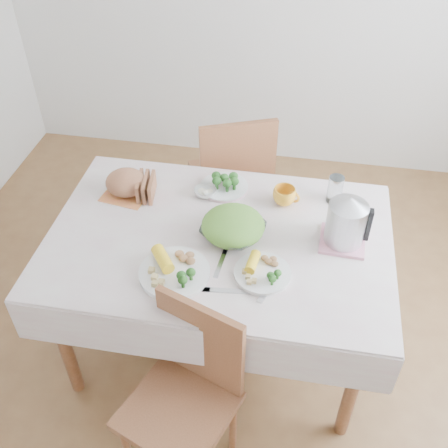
% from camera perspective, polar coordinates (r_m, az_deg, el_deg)
% --- Properties ---
extents(floor, '(3.60, 3.60, 0.00)m').
position_cam_1_polar(floor, '(2.87, -0.47, -12.57)').
color(floor, brown).
rests_on(floor, ground).
extents(dining_table, '(1.40, 0.90, 0.75)m').
position_cam_1_polar(dining_table, '(2.57, -0.52, -7.67)').
color(dining_table, brown).
rests_on(dining_table, floor).
extents(tablecloth, '(1.50, 1.00, 0.01)m').
position_cam_1_polar(tablecloth, '(2.30, -0.58, -1.46)').
color(tablecloth, beige).
rests_on(tablecloth, dining_table).
extents(chair_near, '(0.51, 0.51, 0.87)m').
position_cam_1_polar(chair_near, '(2.14, -5.09, -18.99)').
color(chair_near, brown).
rests_on(chair_near, floor).
extents(chair_far, '(0.56, 0.56, 0.96)m').
position_cam_1_polar(chair_far, '(3.11, 0.65, 4.91)').
color(chair_far, brown).
rests_on(chair_far, floor).
extents(salad_bowl, '(0.34, 0.34, 0.06)m').
position_cam_1_polar(salad_bowl, '(2.27, 0.99, -0.80)').
color(salad_bowl, white).
rests_on(salad_bowl, tablecloth).
extents(dinner_plate_left, '(0.36, 0.36, 0.02)m').
position_cam_1_polar(dinner_plate_left, '(2.13, -5.40, -5.35)').
color(dinner_plate_left, white).
rests_on(dinner_plate_left, tablecloth).
extents(dinner_plate_right, '(0.31, 0.31, 0.02)m').
position_cam_1_polar(dinner_plate_right, '(2.13, 4.20, -5.37)').
color(dinner_plate_right, white).
rests_on(dinner_plate_right, tablecloth).
extents(broccoli_plate, '(0.30, 0.30, 0.02)m').
position_cam_1_polar(broccoli_plate, '(2.55, 0.04, 4.04)').
color(broccoli_plate, beige).
rests_on(broccoli_plate, tablecloth).
extents(napkin, '(0.24, 0.24, 0.00)m').
position_cam_1_polar(napkin, '(2.57, -10.44, 3.40)').
color(napkin, '#DB7F41').
rests_on(napkin, tablecloth).
extents(bread_loaf, '(0.24, 0.23, 0.12)m').
position_cam_1_polar(bread_loaf, '(2.54, -10.60, 4.39)').
color(bread_loaf, brown).
rests_on(bread_loaf, napkin).
extents(fruit_bowl, '(0.13, 0.13, 0.03)m').
position_cam_1_polar(fruit_bowl, '(2.51, -2.06, 3.49)').
color(fruit_bowl, white).
rests_on(fruit_bowl, tablecloth).
extents(yellow_mug, '(0.14, 0.14, 0.09)m').
position_cam_1_polar(yellow_mug, '(2.46, 6.58, 3.06)').
color(yellow_mug, '#F4A426').
rests_on(yellow_mug, tablecloth).
extents(glass_tumbler, '(0.08, 0.08, 0.13)m').
position_cam_1_polar(glass_tumbler, '(2.50, 12.00, 3.68)').
color(glass_tumbler, white).
rests_on(glass_tumbler, tablecloth).
extents(pink_tray, '(0.20, 0.20, 0.02)m').
position_cam_1_polar(pink_tray, '(2.32, 12.74, -1.79)').
color(pink_tray, pink).
rests_on(pink_tray, tablecloth).
extents(electric_kettle, '(0.18, 0.18, 0.23)m').
position_cam_1_polar(electric_kettle, '(2.24, 13.16, 0.31)').
color(electric_kettle, '#B2B5BA').
rests_on(electric_kettle, pink_tray).
extents(fork_left, '(0.03, 0.17, 0.00)m').
position_cam_1_polar(fork_left, '(2.17, -0.39, -4.33)').
color(fork_left, silver).
rests_on(fork_left, tablecloth).
extents(fork_right, '(0.09, 0.21, 0.00)m').
position_cam_1_polar(fork_right, '(2.10, 5.12, -6.61)').
color(fork_right, silver).
rests_on(fork_right, tablecloth).
extents(knife, '(0.20, 0.04, 0.00)m').
position_cam_1_polar(knife, '(2.07, 0.37, -7.28)').
color(knife, silver).
rests_on(knife, tablecloth).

